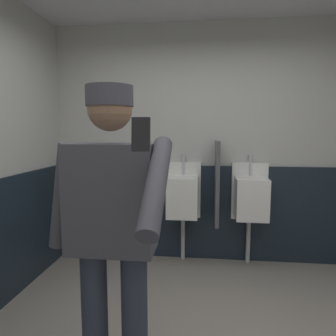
% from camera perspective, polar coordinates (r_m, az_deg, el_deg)
% --- Properties ---
extents(wall_back, '(4.00, 0.12, 2.71)m').
position_cam_1_polar(wall_back, '(3.59, 6.27, 4.48)').
color(wall_back, '#B2B2AD').
rests_on(wall_back, ground_plane).
extents(wainscot_band_back, '(3.40, 0.03, 1.11)m').
position_cam_1_polar(wainscot_band_back, '(3.64, 6.10, -8.26)').
color(wainscot_band_back, '#19232D').
rests_on(wainscot_band_back, ground_plane).
extents(urinal_left, '(0.40, 0.34, 1.24)m').
position_cam_1_polar(urinal_left, '(3.45, 2.76, -5.24)').
color(urinal_left, white).
rests_on(urinal_left, ground_plane).
extents(urinal_middle, '(0.40, 0.34, 1.24)m').
position_cam_1_polar(urinal_middle, '(3.49, 15.21, -5.37)').
color(urinal_middle, white).
rests_on(urinal_middle, ground_plane).
extents(privacy_divider_panel, '(0.04, 0.40, 0.90)m').
position_cam_1_polar(privacy_divider_panel, '(3.35, 9.12, -2.70)').
color(privacy_divider_panel, '#4C4C51').
extents(person, '(0.66, 0.60, 1.73)m').
position_cam_1_polar(person, '(1.63, -10.42, -10.40)').
color(person, '#2D3342').
rests_on(person, ground_plane).
extents(cell_phone, '(0.06, 0.04, 0.11)m').
position_cam_1_polar(cell_phone, '(1.00, -5.06, 6.25)').
color(cell_phone, black).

